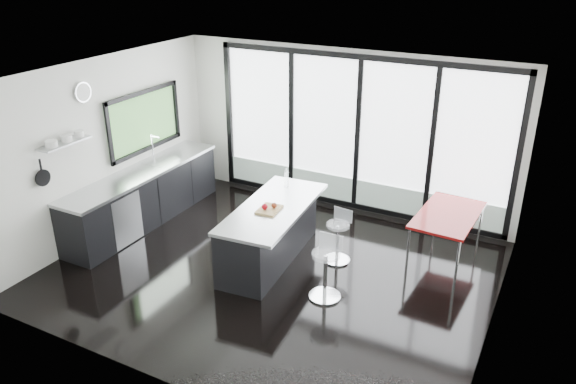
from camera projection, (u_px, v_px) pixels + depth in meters
The scene contains 11 objects.
floor at pixel (272, 271), 8.11m from camera, with size 6.00×5.00×0.00m, color black.
ceiling at pixel (270, 78), 6.98m from camera, with size 6.00×5.00×0.00m, color white.
wall_back at pixel (356, 141), 9.48m from camera, with size 6.00×0.09×2.80m.
wall_front at pixel (147, 269), 5.52m from camera, with size 6.00×0.00×2.80m, color silver.
wall_left at pixel (117, 133), 8.96m from camera, with size 0.26×5.00×2.80m.
wall_right at pixel (505, 230), 6.27m from camera, with size 0.00×5.00×2.80m, color silver.
counter_cabinets at pixel (144, 196), 9.38m from camera, with size 0.69×3.24×1.36m.
island at pixel (269, 232), 8.25m from camera, with size 1.08×2.22×1.14m.
bar_stool_near at pixel (325, 275), 7.37m from camera, with size 0.43×0.43×0.68m, color silver.
bar_stool_far at pixel (337, 242), 8.25m from camera, with size 0.39×0.39×0.62m, color silver.
red_table at pixel (446, 236), 8.29m from camera, with size 0.80×1.39×0.75m, color maroon.
Camera 1 is at (3.42, -6.06, 4.33)m, focal length 35.00 mm.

